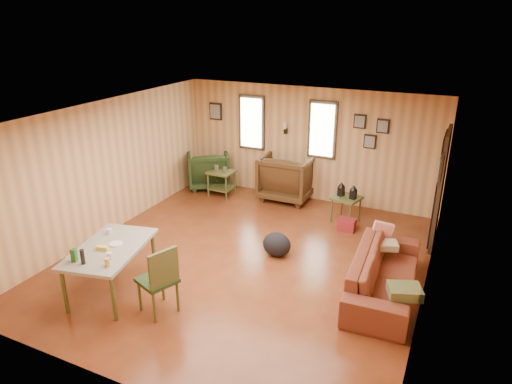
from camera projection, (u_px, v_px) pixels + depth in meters
room at (262, 187)px, 7.22m from camera, size 5.54×6.04×2.44m
sofa at (385, 268)px, 6.45m from camera, size 0.73×2.17×0.84m
recliner_brown at (288, 175)px, 9.79m from camera, size 1.07×1.00×1.08m
recliner_green at (208, 167)px, 10.50m from camera, size 1.23×1.21×0.93m
end_table at (221, 179)px, 10.01m from camera, size 0.55×0.51×0.69m
side_table at (347, 196)px, 8.68m from camera, size 0.59×0.59×0.79m
cooler at (347, 224)px, 8.47m from camera, size 0.32×0.24×0.23m
backpack at (277, 245)px, 7.54m from camera, size 0.58×0.52×0.42m
sofa_pillows at (393, 262)px, 6.43m from camera, size 0.99×1.75×0.36m
dining_table at (109, 251)px, 6.40m from camera, size 1.13×1.56×0.93m
dining_chair at (160, 277)px, 5.96m from camera, size 0.58×0.58×0.99m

